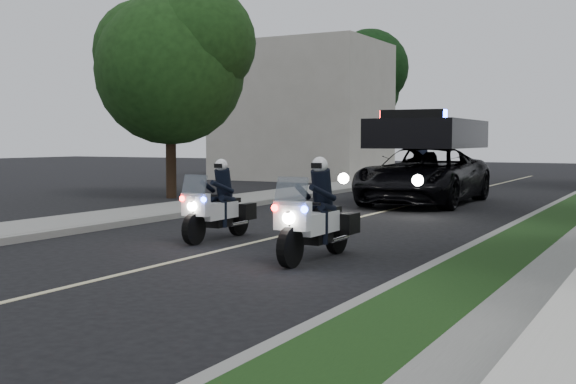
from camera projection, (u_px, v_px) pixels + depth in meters
ground at (82, 284)px, 10.15m from camera, size 120.00×120.00×0.00m
curb_right at (521, 223)px, 16.95m from camera, size 0.20×60.00×0.15m
grass_verge at (552, 225)px, 16.62m from camera, size 1.20×60.00×0.16m
curb_left at (229, 207)px, 20.86m from camera, size 0.20×60.00×0.15m
sidewalk_left at (197, 206)px, 21.39m from camera, size 2.00×60.00×0.16m
building_far at (302, 112)px, 37.45m from camera, size 8.00×6.00×7.00m
lane_marking at (359, 217)px, 18.91m from camera, size 0.12×50.00×0.01m
police_moto_left at (218, 240)px, 14.63m from camera, size 0.68×1.94×1.65m
police_moto_right at (316, 260)px, 12.18m from camera, size 0.75×2.07×1.75m
police_suv at (424, 204)px, 22.94m from camera, size 3.13×6.54×3.15m
bicycle at (422, 184)px, 33.00m from camera, size 0.68×1.86×0.96m
cyclist at (422, 184)px, 33.00m from camera, size 0.67×0.46×1.80m
tree_left_near at (171, 198)px, 25.19m from camera, size 5.34×5.34×8.64m
tree_left_far at (348, 175)px, 42.41m from camera, size 7.95×7.95×9.99m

